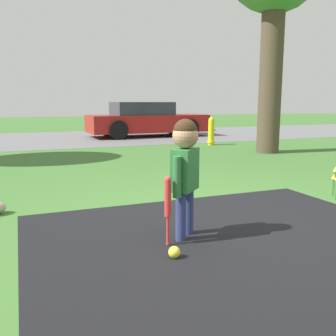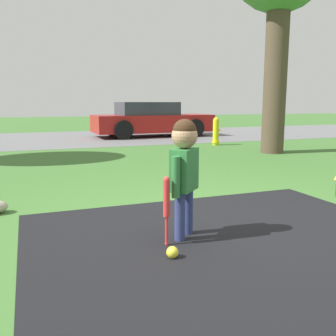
% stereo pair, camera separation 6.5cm
% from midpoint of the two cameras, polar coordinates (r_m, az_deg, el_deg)
% --- Properties ---
extents(ground_plane, '(60.00, 60.00, 0.00)m').
position_cam_midpoint_polar(ground_plane, '(3.83, 9.33, -8.29)').
color(ground_plane, '#3D6B2D').
extents(street_strip, '(40.00, 6.00, 0.01)m').
position_cam_midpoint_polar(street_strip, '(13.12, -12.63, 4.52)').
color(street_strip, slate).
rests_on(street_strip, ground).
extents(child, '(0.33, 0.32, 1.05)m').
position_cam_midpoint_polar(child, '(3.24, 3.09, 0.96)').
color(child, navy).
rests_on(child, ground).
extents(baseball_bat, '(0.06, 0.06, 0.59)m').
position_cam_midpoint_polar(baseball_bat, '(3.10, 0.38, -5.08)').
color(baseball_bat, red).
rests_on(baseball_bat, ground).
extents(sports_ball, '(0.10, 0.10, 0.10)m').
position_cam_midpoint_polar(sports_ball, '(2.96, 1.32, -12.72)').
color(sports_ball, yellow).
rests_on(sports_ball, ground).
extents(fire_hydrant, '(0.24, 0.21, 0.78)m').
position_cam_midpoint_polar(fire_hydrant, '(10.68, 7.48, 5.52)').
color(fire_hydrant, yellow).
rests_on(fire_hydrant, ground).
extents(parked_car, '(4.18, 1.87, 1.20)m').
position_cam_midpoint_polar(parked_car, '(13.36, -2.43, 7.31)').
color(parked_car, maroon).
rests_on(parked_car, ground).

